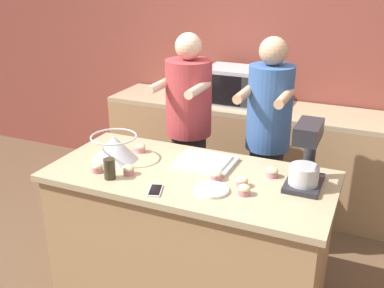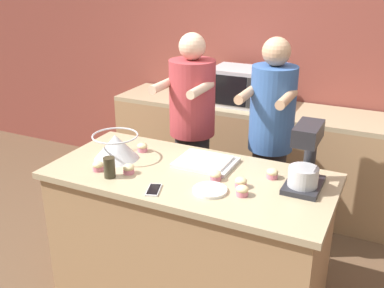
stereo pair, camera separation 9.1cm
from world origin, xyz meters
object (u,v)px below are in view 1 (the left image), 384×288
object	(u,v)px
baking_tray	(205,161)
cell_phone	(155,191)
cupcake_0	(272,172)
cupcake_4	(129,170)
cupcake_6	(216,175)
stand_mixer	(306,159)
cupcake_1	(140,148)
cupcake_2	(242,182)
person_left	(189,136)
drinking_glass	(110,169)
small_plate	(212,190)
microwave_oven	(235,86)
mixing_bowl	(114,147)
cupcake_5	(244,190)
cupcake_3	(97,167)
person_right	(267,146)

from	to	relation	value
baking_tray	cell_phone	size ratio (longest dim) A/B	2.33
cupcake_0	cupcake_4	xyz separation A→B (m)	(-0.81, -0.32, 0.00)
cupcake_6	stand_mixer	bearing A→B (deg)	14.92
cupcake_1	cupcake_2	bearing A→B (deg)	-15.11
person_left	drinking_glass	bearing A→B (deg)	-95.27
cupcake_6	small_plate	bearing A→B (deg)	-79.07
cupcake_1	drinking_glass	bearing A→B (deg)	-85.23
microwave_oven	cupcake_4	world-z (taller)	microwave_oven
cupcake_4	mixing_bowl	bearing A→B (deg)	142.13
person_left	cupcake_5	bearing A→B (deg)	-49.61
person_left	cupcake_4	xyz separation A→B (m)	(-0.01, -0.87, 0.08)
cupcake_2	cupcake_6	size ratio (longest dim) A/B	1.00
microwave_oven	cupcake_2	size ratio (longest dim) A/B	6.96
person_left	cupcake_6	xyz separation A→B (m)	(0.50, -0.72, 0.08)
mixing_bowl	drinking_glass	distance (m)	0.28
microwave_oven	cupcake_2	distance (m)	1.65
cupcake_4	cupcake_2	bearing A→B (deg)	10.27
person_left	mixing_bowl	distance (m)	0.76
drinking_glass	cupcake_3	world-z (taller)	drinking_glass
stand_mixer	cupcake_3	bearing A→B (deg)	-164.96
baking_tray	microwave_oven	world-z (taller)	microwave_oven
drinking_glass	cupcake_0	size ratio (longest dim) A/B	1.80
mixing_bowl	small_plate	xyz separation A→B (m)	(0.75, -0.16, -0.08)
small_plate	cupcake_2	bearing A→B (deg)	42.81
baking_tray	drinking_glass	xyz separation A→B (m)	(-0.45, -0.42, 0.05)
person_left	cupcake_0	world-z (taller)	person_left
person_left	mixing_bowl	world-z (taller)	person_left
cupcake_2	drinking_glass	bearing A→B (deg)	-164.04
stand_mixer	small_plate	world-z (taller)	stand_mixer
cupcake_5	person_left	bearing A→B (deg)	130.39
cupcake_0	cupcake_1	xyz separation A→B (m)	(-0.92, 0.02, 0.00)
mixing_bowl	microwave_oven	size ratio (longest dim) A/B	0.62
cell_phone	drinking_glass	xyz separation A→B (m)	(-0.33, 0.04, 0.06)
baking_tray	cell_phone	xyz separation A→B (m)	(-0.12, -0.46, -0.01)
cupcake_1	cupcake_4	size ratio (longest dim) A/B	1.00
microwave_oven	cupcake_3	xyz separation A→B (m)	(-0.31, -1.71, -0.15)
cupcake_4	drinking_glass	bearing A→B (deg)	-128.49
cupcake_3	cupcake_4	size ratio (longest dim) A/B	1.00
stand_mixer	small_plate	distance (m)	0.57
stand_mixer	person_left	bearing A→B (deg)	149.30
baking_tray	cupcake_0	bearing A→B (deg)	-1.61
cupcake_1	cupcake_6	distance (m)	0.66
cupcake_1	cupcake_6	world-z (taller)	same
person_right	cupcake_5	bearing A→B (deg)	-84.07
person_right	cupcake_6	size ratio (longest dim) A/B	23.64
person_left	cupcake_5	world-z (taller)	person_left
stand_mixer	drinking_glass	distance (m)	1.15
mixing_bowl	cupcake_2	world-z (taller)	mixing_bowl
cupcake_1	person_right	bearing A→B (deg)	35.21
person_right	cupcake_1	world-z (taller)	person_right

